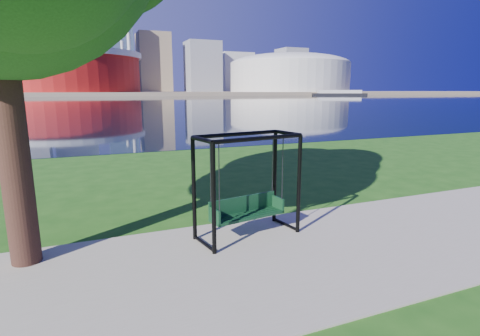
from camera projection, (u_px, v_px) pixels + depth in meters
ground at (250, 250)px, 6.91m from camera, size 900.00×900.00×0.00m
path at (262, 260)px, 6.45m from camera, size 120.00×4.00×0.03m
river at (94, 102)px, 99.22m from camera, size 900.00×180.00×0.02m
far_bank at (87, 93)px, 283.66m from camera, size 900.00×228.00×2.00m
stadium at (67, 70)px, 212.97m from camera, size 83.00×83.00×32.00m
arena at (289, 72)px, 266.80m from camera, size 84.00×84.00×26.56m
skyline at (77, 47)px, 287.10m from camera, size 392.00×66.00×96.50m
swing at (247, 188)px, 7.34m from camera, size 2.14×1.21×2.07m
barge at (339, 93)px, 224.71m from camera, size 32.42×20.93×3.18m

